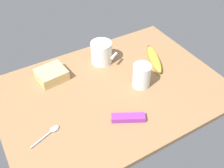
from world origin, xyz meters
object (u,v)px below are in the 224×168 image
glass_of_milk (142,76)px  banana (154,59)px  coffee_mug_black (101,52)px  snack_bar (128,118)px  spoon (49,133)px  sandwich_main (52,74)px

glass_of_milk → banana: size_ratio=0.52×
coffee_mug_black → snack_bar: bearing=76.6°
snack_bar → glass_of_milk: bearing=-109.8°
glass_of_milk → snack_bar: 19.93cm
spoon → sandwich_main: bearing=-112.8°
coffee_mug_black → spoon: bearing=37.0°
glass_of_milk → coffee_mug_black: bearing=-73.9°
spoon → banana: bearing=-166.0°
coffee_mug_black → glass_of_milk: same height
banana → spoon: banana is taller
banana → snack_bar: bearing=38.1°
sandwich_main → snack_bar: 38.59cm
coffee_mug_black → banana: bearing=148.2°
coffee_mug_black → sandwich_main: size_ratio=0.94×
glass_of_milk → banana: (-13.93, -9.39, -2.74)cm
coffee_mug_black → sandwich_main: 24.03cm
glass_of_milk → spoon: bearing=6.1°
glass_of_milk → snack_bar: size_ratio=0.82×
snack_bar → sandwich_main: bearing=-37.6°
coffee_mug_black → banana: 24.08cm
glass_of_milk → spoon: (41.45, 4.46, -4.28)cm
coffee_mug_black → sandwich_main: coffee_mug_black is taller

